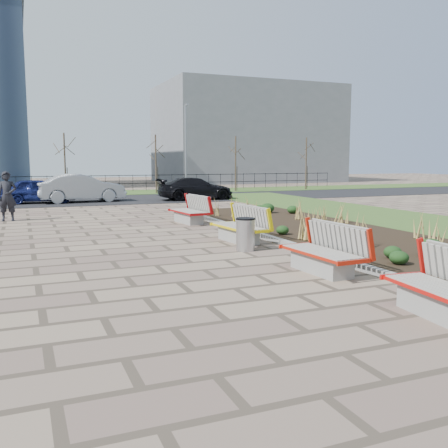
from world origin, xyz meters
name	(u,v)px	position (x,y,z in m)	size (l,w,h in m)	color
ground	(208,306)	(0.00, 0.00, 0.00)	(120.00, 120.00, 0.00)	#83705A
planting_bed	(345,236)	(6.25, 5.00, 0.05)	(4.50, 18.00, 0.10)	black
planting_curb	(276,240)	(3.92, 5.00, 0.07)	(0.16, 18.00, 0.15)	gray
grass_verge_far	(64,194)	(0.00, 28.00, 0.02)	(80.00, 5.00, 0.04)	#33511E
road	(73,201)	(0.00, 22.00, 0.01)	(80.00, 7.00, 0.02)	black
bench_a	(444,286)	(3.00, -1.93, 0.50)	(0.90, 2.10, 1.00)	red
bench_b	(321,249)	(3.00, 1.33, 0.50)	(0.90, 2.10, 1.00)	red
bench_c	(238,225)	(3.00, 5.59, 0.50)	(0.90, 2.10, 1.00)	yellow
bench_d	(188,210)	(3.00, 10.19, 0.50)	(0.90, 2.10, 1.00)	#A70B0D
litter_bin	(245,235)	(2.61, 4.26, 0.42)	(0.49, 0.49, 0.83)	#B2B2B7
pedestrian	(7,196)	(-3.21, 13.39, 0.95)	(0.70, 0.46, 1.91)	black
car_blue	(39,191)	(-1.83, 21.25, 0.68)	(1.57, 3.89, 1.33)	#131A53
car_silver	(81,188)	(0.36, 21.02, 0.79)	(1.62, 4.66, 1.54)	#95999C
car_black	(196,189)	(6.73, 20.22, 0.66)	(1.80, 4.42, 1.28)	black
tree_c	(65,164)	(0.00, 26.50, 2.04)	(1.40, 1.40, 4.00)	#4C3D2D
tree_d	(156,164)	(6.00, 26.50, 2.04)	(1.40, 1.40, 4.00)	#4C3D2D
tree_e	(236,164)	(12.00, 26.50, 2.04)	(1.40, 1.40, 4.00)	#4C3D2D
tree_f	(306,163)	(18.00, 26.50, 2.04)	(1.40, 1.40, 4.00)	#4C3D2D
lamp_east	(186,149)	(8.00, 26.00, 3.04)	(0.24, 0.60, 6.00)	gray
railing_fence	(62,184)	(0.00, 29.50, 0.64)	(44.00, 0.10, 1.20)	black
building_grey	(246,135)	(20.00, 42.00, 5.00)	(18.00, 12.00, 10.00)	slate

